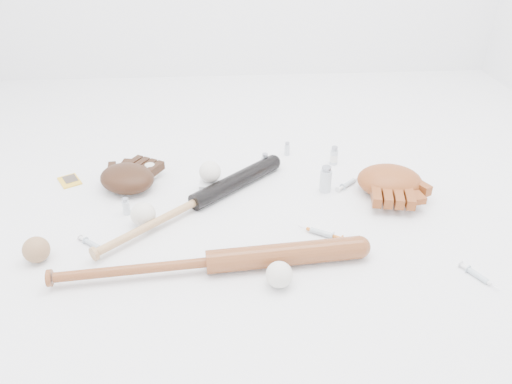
{
  "coord_description": "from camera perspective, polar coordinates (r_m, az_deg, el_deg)",
  "views": [
    {
      "loc": [
        -0.1,
        -1.41,
        0.97
      ],
      "look_at": [
        0.0,
        0.06,
        0.06
      ],
      "focal_mm": 35.0,
      "sensor_mm": 36.0,
      "label": 1
    }
  ],
  "objects": [
    {
      "name": "baseball_upper",
      "position": [
        1.97,
        -11.98,
        2.39
      ],
      "size": [
        0.07,
        0.07,
        0.07
      ],
      "primitive_type": "sphere",
      "color": "silver",
      "rests_on": "ground"
    },
    {
      "name": "vial_1",
      "position": [
        2.1,
        3.58,
        4.97
      ],
      "size": [
        0.02,
        0.02,
        0.06
      ],
      "primitive_type": "cylinder",
      "color": "silver",
      "rests_on": "ground"
    },
    {
      "name": "baseball_on_pedestal",
      "position": [
        1.82,
        -5.28,
        2.32
      ],
      "size": [
        0.08,
        0.08,
        0.08
      ],
      "primitive_type": "sphere",
      "color": "silver",
      "rests_on": "pedestal"
    },
    {
      "name": "glove_tan",
      "position": [
        1.89,
        15.03,
        1.28
      ],
      "size": [
        0.33,
        0.33,
        0.1
      ],
      "primitive_type": null,
      "rotation": [
        0.0,
        0.0,
        2.95
      ],
      "color": "brown",
      "rests_on": "ground"
    },
    {
      "name": "pedestal",
      "position": [
        1.85,
        -5.18,
        0.65
      ],
      "size": [
        0.08,
        0.08,
        0.04
      ],
      "primitive_type": "cube",
      "rotation": [
        0.0,
        0.0,
        -0.05
      ],
      "color": "white",
      "rests_on": "ground"
    },
    {
      "name": "baseball_left",
      "position": [
        1.69,
        -12.77,
        -2.51
      ],
      "size": [
        0.08,
        0.08,
        0.08
      ],
      "primitive_type": "sphere",
      "color": "silver",
      "rests_on": "ground"
    },
    {
      "name": "vial_3",
      "position": [
        1.85,
        7.98,
        1.49
      ],
      "size": [
        0.04,
        0.04,
        0.1
      ],
      "primitive_type": "cylinder",
      "color": "silver",
      "rests_on": "ground"
    },
    {
      "name": "baseball_mid",
      "position": [
        1.42,
        2.67,
        -9.42
      ],
      "size": [
        0.08,
        0.08,
        0.08
      ],
      "primitive_type": "sphere",
      "color": "silver",
      "rests_on": "ground"
    },
    {
      "name": "vial_0",
      "position": [
        1.97,
        1.02,
        3.43
      ],
      "size": [
        0.03,
        0.03,
        0.07
      ],
      "primitive_type": "cylinder",
      "color": "silver",
      "rests_on": "ground"
    },
    {
      "name": "syringe_1",
      "position": [
        1.64,
        7.49,
        -4.65
      ],
      "size": [
        0.16,
        0.11,
        0.02
      ],
      "primitive_type": null,
      "rotation": [
        0.0,
        0.0,
        2.59
      ],
      "color": "#ADBCC6",
      "rests_on": "ground"
    },
    {
      "name": "syringe_0",
      "position": [
        1.66,
        -18.23,
        -5.66
      ],
      "size": [
        0.12,
        0.11,
        0.02
      ],
      "primitive_type": null,
      "rotation": [
        0.0,
        0.0,
        -0.67
      ],
      "color": "#ADBCC6",
      "rests_on": "ground"
    },
    {
      "name": "bat_wood",
      "position": [
        1.47,
        -5.3,
        -7.98
      ],
      "size": [
        0.96,
        0.15,
        0.07
      ],
      "primitive_type": null,
      "rotation": [
        0.0,
        0.0,
        0.09
      ],
      "color": "brown",
      "rests_on": "ground"
    },
    {
      "name": "vial_2",
      "position": [
        2.05,
        8.91,
        4.15
      ],
      "size": [
        0.03,
        0.03,
        0.08
      ],
      "primitive_type": "cylinder",
      "color": "silver",
      "rests_on": "ground"
    },
    {
      "name": "syringe_3",
      "position": [
        1.6,
        24.0,
        -8.71
      ],
      "size": [
        0.09,
        0.14,
        0.02
      ],
      "primitive_type": null,
      "rotation": [
        0.0,
        0.0,
        -1.07
      ],
      "color": "#ADBCC6",
      "rests_on": "ground"
    },
    {
      "name": "trading_card",
      "position": [
        2.05,
        -20.53,
        1.2
      ],
      "size": [
        0.11,
        0.12,
        0.01
      ],
      "primitive_type": "cube",
      "rotation": [
        0.0,
        0.0,
        0.53
      ],
      "color": "gold",
      "rests_on": "ground"
    },
    {
      "name": "bat_dark",
      "position": [
        1.75,
        -6.91,
        -1.13
      ],
      "size": [
        0.67,
        0.62,
        0.06
      ],
      "primitive_type": null,
      "rotation": [
        0.0,
        0.0,
        0.74
      ],
      "color": "black",
      "rests_on": "ground"
    },
    {
      "name": "syringe_2",
      "position": [
        1.92,
        10.52,
        0.95
      ],
      "size": [
        0.14,
        0.12,
        0.02
      ],
      "primitive_type": null,
      "rotation": [
        0.0,
        0.0,
        0.71
      ],
      "color": "#ADBCC6",
      "rests_on": "ground"
    },
    {
      "name": "vial_4",
      "position": [
        1.77,
        -14.63,
        -1.57
      ],
      "size": [
        0.02,
        0.02,
        0.06
      ],
      "primitive_type": "cylinder",
      "color": "silver",
      "rests_on": "ground"
    },
    {
      "name": "glove_dark",
      "position": [
        1.91,
        -14.53,
        1.57
      ],
      "size": [
        0.34,
        0.34,
        0.09
      ],
      "primitive_type": null,
      "rotation": [
        0.0,
        0.0,
        -0.53
      ],
      "color": "#321A0D",
      "rests_on": "ground"
    },
    {
      "name": "baseball_aged",
      "position": [
        1.64,
        -23.82,
        -6.05
      ],
      "size": [
        0.08,
        0.08,
        0.08
      ],
      "primitive_type": "sphere",
      "color": "#976D48",
      "rests_on": "ground"
    }
  ]
}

